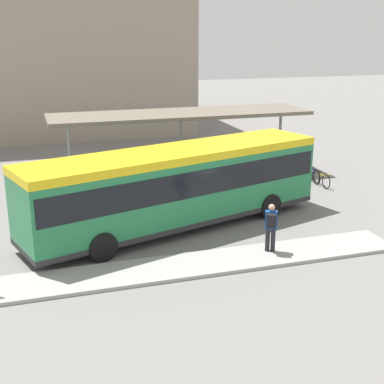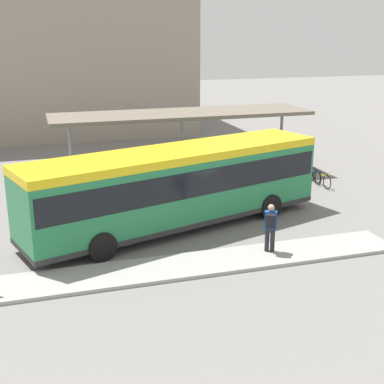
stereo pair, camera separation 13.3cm
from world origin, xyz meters
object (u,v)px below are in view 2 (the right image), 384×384
Objects in this scene: bicycle_blue at (314,175)px; potted_planter_far_side at (131,182)px; pedestrian_waiting at (270,225)px; bicycle_yellow at (322,179)px; city_bus at (177,183)px; bicycle_orange at (305,171)px; potted_planter_near_shelter at (216,174)px.

potted_planter_far_side is (-9.17, 0.59, 0.25)m from bicycle_blue.
pedestrian_waiting reaches higher than bicycle_yellow.
city_bus is at bearing -79.51° from potted_planter_far_side.
pedestrian_waiting reaches higher than bicycle_orange.
bicycle_blue is 0.78m from bicycle_orange.
pedestrian_waiting reaches higher than potted_planter_near_shelter.
potted_planter_far_side is (-9.18, 1.38, 0.26)m from bicycle_yellow.
bicycle_blue is (8.29, 4.20, -1.44)m from city_bus.
city_bus is 7.29× the size of pedestrian_waiting.
bicycle_orange is at bearing -10.60° from pedestrian_waiting.
pedestrian_waiting is 8.85m from potted_planter_far_side.
bicycle_blue reaches higher than bicycle_yellow.
pedestrian_waiting is at bearing -41.55° from bicycle_yellow.
city_bus is 7.36× the size of bicycle_yellow.
bicycle_yellow is (8.29, 3.42, -1.45)m from city_bus.
city_bus is 5.02m from potted_planter_far_side.
pedestrian_waiting is 0.97× the size of bicycle_orange.
potted_planter_far_side is at bearing 90.98° from bicycle_blue.
bicycle_yellow is at bearing -6.10° from bicycle_orange.
potted_planter_far_side is (-4.13, 0.09, -0.08)m from potted_planter_near_shelter.
city_bus reaches higher than bicycle_blue.
pedestrian_waiting is 1.26× the size of potted_planter_near_shelter.
bicycle_yellow is 5.22m from potted_planter_near_shelter.
potted_planter_near_shelter reaches higher than bicycle_orange.
pedestrian_waiting is at bearing -96.70° from potted_planter_near_shelter.
potted_planter_far_side is at bearing 83.16° from city_bus.
pedestrian_waiting reaches higher than potted_planter_far_side.
bicycle_blue is at bearing -13.55° from pedestrian_waiting.
bicycle_orange is 5.00m from potted_planter_near_shelter.
city_bus is at bearing -67.98° from bicycle_yellow.
potted_planter_near_shelter is at bearing -104.75° from bicycle_yellow.
bicycle_yellow is 1.24× the size of potted_planter_near_shelter.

